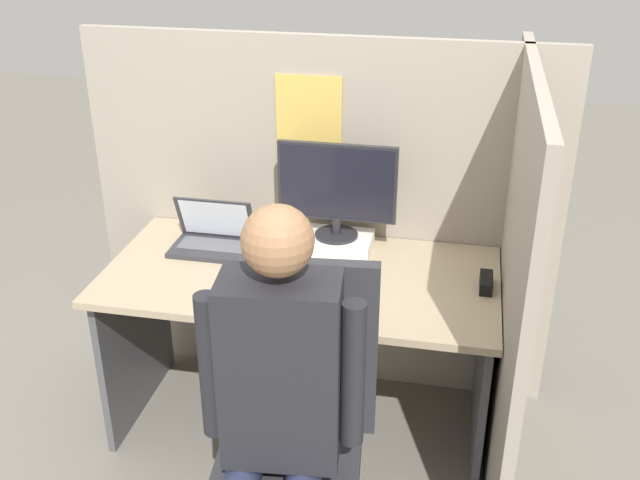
% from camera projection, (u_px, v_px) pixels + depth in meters
% --- Properties ---
extents(cubicle_panel_back, '(2.05, 0.05, 1.61)m').
position_uv_depth(cubicle_panel_back, '(321.00, 219.00, 3.30)').
color(cubicle_panel_back, gray).
rests_on(cubicle_panel_back, ground).
extents(cubicle_panel_right, '(0.04, 1.43, 1.61)m').
position_uv_depth(cubicle_panel_right, '(510.00, 293.00, 2.72)').
color(cubicle_panel_right, gray).
rests_on(cubicle_panel_right, ground).
extents(desk, '(1.55, 0.78, 0.76)m').
position_uv_depth(desk, '(301.00, 312.00, 3.03)').
color(desk, tan).
rests_on(desk, ground).
extents(paper_box, '(0.30, 0.21, 0.06)m').
position_uv_depth(paper_box, '(336.00, 243.00, 3.13)').
color(paper_box, white).
rests_on(paper_box, desk).
extents(monitor, '(0.49, 0.18, 0.40)m').
position_uv_depth(monitor, '(337.00, 188.00, 3.02)').
color(monitor, '#232328').
rests_on(monitor, paper_box).
extents(laptop, '(0.33, 0.21, 0.22)m').
position_uv_depth(laptop, '(213.00, 239.00, 3.13)').
color(laptop, '#2D2D33').
rests_on(laptop, desk).
extents(mouse, '(0.06, 0.04, 0.04)m').
position_uv_depth(mouse, '(244.00, 279.00, 2.87)').
color(mouse, gray).
rests_on(mouse, desk).
extents(stapler, '(0.05, 0.13, 0.05)m').
position_uv_depth(stapler, '(486.00, 283.00, 2.83)').
color(stapler, black).
rests_on(stapler, desk).
extents(carrot_toy, '(0.05, 0.16, 0.05)m').
position_uv_depth(carrot_toy, '(362.00, 314.00, 2.63)').
color(carrot_toy, orange).
rests_on(carrot_toy, desk).
extents(office_chair, '(0.53, 0.57, 1.12)m').
position_uv_depth(office_chair, '(296.00, 435.00, 2.37)').
color(office_chair, '#2D2D33').
rests_on(office_chair, ground).
extents(person, '(0.48, 0.44, 1.41)m').
position_uv_depth(person, '(276.00, 403.00, 2.12)').
color(person, '#282D4C').
rests_on(person, ground).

